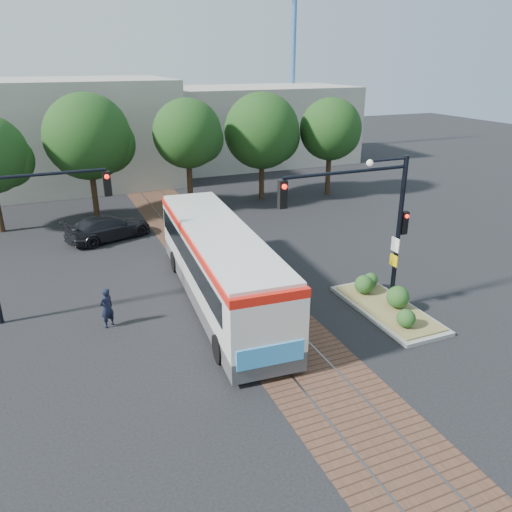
# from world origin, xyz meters

# --- Properties ---
(ground) EXTENTS (120.00, 120.00, 0.00)m
(ground) POSITION_xyz_m (0.00, 0.00, 0.00)
(ground) COLOR black
(ground) RESTS_ON ground
(trackbed) EXTENTS (3.60, 40.00, 0.02)m
(trackbed) POSITION_xyz_m (0.00, 4.00, 0.01)
(trackbed) COLOR brown
(trackbed) RESTS_ON ground
(tree_row) EXTENTS (26.40, 5.60, 7.67)m
(tree_row) POSITION_xyz_m (1.21, 16.42, 4.85)
(tree_row) COLOR #382314
(tree_row) RESTS_ON ground
(warehouses) EXTENTS (40.00, 13.00, 8.00)m
(warehouses) POSITION_xyz_m (-0.53, 28.75, 3.81)
(warehouses) COLOR #ADA899
(warehouses) RESTS_ON ground
(crane) EXTENTS (8.00, 0.50, 18.00)m
(crane) POSITION_xyz_m (18.00, 34.00, 10.88)
(crane) COLOR #3F72B2
(crane) RESTS_ON ground
(city_bus) EXTENTS (3.36, 12.16, 3.21)m
(city_bus) POSITION_xyz_m (-1.12, 2.47, 1.79)
(city_bus) COLOR #414143
(city_bus) RESTS_ON ground
(traffic_island) EXTENTS (2.20, 5.20, 1.13)m
(traffic_island) POSITION_xyz_m (4.82, -0.90, 0.33)
(traffic_island) COLOR gray
(traffic_island) RESTS_ON ground
(signal_pole_main) EXTENTS (5.49, 0.46, 6.00)m
(signal_pole_main) POSITION_xyz_m (3.86, -0.81, 4.16)
(signal_pole_main) COLOR black
(signal_pole_main) RESTS_ON ground
(signal_pole_left) EXTENTS (4.99, 0.34, 6.00)m
(signal_pole_left) POSITION_xyz_m (-8.37, 4.00, 3.86)
(signal_pole_left) COLOR black
(signal_pole_left) RESTS_ON ground
(officer) EXTENTS (0.69, 0.62, 1.58)m
(officer) POSITION_xyz_m (-5.72, 2.11, 0.79)
(officer) COLOR black
(officer) RESTS_ON ground
(parked_car) EXTENTS (5.14, 3.41, 1.38)m
(parked_car) POSITION_xyz_m (-4.34, 12.19, 0.69)
(parked_car) COLOR black
(parked_car) RESTS_ON ground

